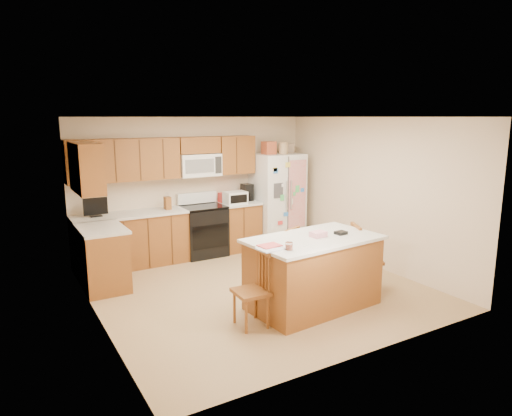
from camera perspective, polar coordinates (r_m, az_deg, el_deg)
ground at (r=6.89m, az=0.07°, el=-9.95°), size 4.50×4.50×0.00m
room_shell at (r=6.51m, az=0.08°, el=1.96°), size 4.60×4.60×2.52m
cabinetry at (r=7.83m, az=-12.87°, el=-0.64°), size 3.36×1.56×2.15m
stove at (r=8.40m, az=-6.64°, el=-2.71°), size 0.76×0.65×1.13m
refrigerator at (r=8.98m, az=2.66°, el=1.19°), size 0.90×0.79×2.04m
island at (r=6.15m, az=7.15°, el=-7.94°), size 1.85×1.16×1.04m
windsor_chair_left at (r=5.58m, az=-0.42°, el=-10.32°), size 0.40×0.42×0.94m
windsor_chair_back at (r=6.67m, az=3.41°, el=-6.59°), size 0.54×0.53×0.95m
windsor_chair_right at (r=6.85m, az=13.39°, el=-6.26°), size 0.54×0.55×0.99m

